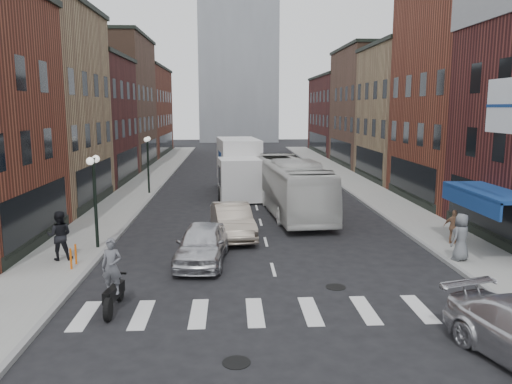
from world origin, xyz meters
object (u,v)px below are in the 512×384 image
motorcycle_rider (113,277)px  ped_left_solo (59,235)px  streetlamp_near (94,184)px  transit_bus (291,186)px  sedan_left_near (202,244)px  ped_right_c (461,237)px  ped_right_b (454,227)px  bike_rack (73,257)px  box_truck (239,167)px  sedan_left_far (232,221)px  billboard_sign (512,108)px  streetlamp_far (148,154)px

motorcycle_rider → ped_left_solo: motorcycle_rider is taller
streetlamp_near → transit_bus: 11.98m
sedan_left_near → ped_right_c: ped_right_c is taller
sedan_left_near → ped_right_b: ped_right_b is taller
sedan_left_near → ped_right_c: 10.26m
bike_rack → sedan_left_near: (4.83, 0.73, 0.24)m
box_truck → sedan_left_far: size_ratio=1.90×
billboard_sign → motorcycle_rider: billboard_sign is taller
streetlamp_near → ped_right_b: bearing=-1.0°
streetlamp_far → sedan_left_near: (4.63, -15.97, -2.13)m
sedan_left_near → ped_left_solo: (-5.63, 0.21, 0.35)m
streetlamp_far → ped_left_solo: streetlamp_far is taller
streetlamp_near → box_truck: 15.53m
streetlamp_far → transit_bus: streetlamp_far is taller
billboard_sign → ped_left_solo: 17.79m
streetlamp_near → streetlamp_far: size_ratio=1.00×
streetlamp_near → sedan_left_far: bearing=18.8°
streetlamp_far → transit_bus: size_ratio=0.36×
streetlamp_far → ped_right_c: (14.87, -16.64, -1.82)m
sedan_left_near → ped_left_solo: ped_left_solo is taller
bike_rack → ped_right_b: bearing=8.7°
ped_right_b → motorcycle_rider: bearing=59.3°
sedan_left_near → transit_bus: bearing=68.0°
bike_rack → box_truck: 18.12m
sedan_left_far → streetlamp_far: bearing=108.2°
streetlamp_far → bike_rack: 16.87m
streetlamp_near → ped_left_solo: size_ratio=2.08×
ped_left_solo → ped_right_b: ped_left_solo is taller
bike_rack → ped_left_solo: size_ratio=0.41×
billboard_sign → ped_right_c: size_ratio=1.96×
transit_bus → box_truck: bearing=108.9°
motorcycle_rider → sedan_left_far: 9.41m
streetlamp_far → sedan_left_far: 13.52m
bike_rack → sedan_left_near: 4.90m
ped_right_b → box_truck: bearing=-23.2°
bike_rack → box_truck: (6.59, 16.83, 1.37)m
box_truck → streetlamp_near: bearing=-120.2°
streetlamp_far → sedan_left_near: 16.76m
sedan_left_far → transit_bus: bearing=49.3°
ped_left_solo → sedan_left_far: bearing=-159.3°
bike_rack → sedan_left_near: size_ratio=0.17×
box_truck → sedan_left_far: (-0.52, -12.13, -1.12)m
ped_left_solo → motorcycle_rider: bearing=115.2°
box_truck → ped_left_solo: box_truck is taller
transit_bus → sedan_left_near: bearing=-121.4°
billboard_sign → streetlamp_far: bearing=132.4°
ped_right_c → transit_bus: bearing=-92.5°
bike_rack → box_truck: box_truck is taller
ped_left_solo → bike_rack: bearing=122.1°
box_truck → motorcycle_rider: 21.22m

